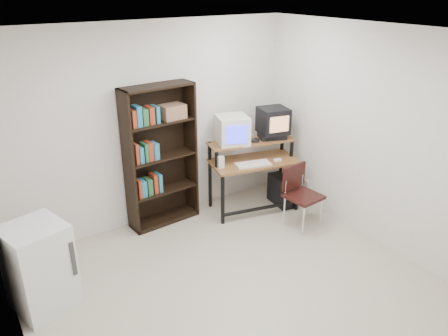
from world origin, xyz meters
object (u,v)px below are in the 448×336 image
bookshelf (159,155)px  crt_tv (273,121)px  pc_tower (281,190)px  crt_monitor (232,130)px  mini_fridge (40,267)px  computer_desk (253,163)px  school_chair (300,190)px

bookshelf → crt_tv: bearing=-15.7°
crt_tv → pc_tower: size_ratio=1.00×
crt_monitor → mini_fridge: bearing=-148.0°
computer_desk → crt_tv: size_ratio=2.89×
school_chair → mini_fridge: 3.20m
crt_tv → school_chair: size_ratio=0.54×
computer_desk → school_chair: bearing=-60.2°
pc_tower → bookshelf: size_ratio=0.24×
bookshelf → crt_monitor: bearing=-15.2°
pc_tower → school_chair: 0.69m
crt_tv → mini_fridge: bearing=-157.6°
bookshelf → school_chair: bearing=-41.0°
computer_desk → bookshelf: bearing=175.6°
crt_tv → mini_fridge: crt_tv is taller
crt_monitor → school_chair: 1.20m
crt_tv → pc_tower: 1.04m
computer_desk → school_chair: (0.22, -0.72, -0.18)m
crt_tv → mini_fridge: (-3.33, -0.56, -0.78)m
crt_monitor → mini_fridge: size_ratio=0.56×
pc_tower → school_chair: (-0.20, -0.58, 0.30)m
school_chair → pc_tower: bearing=65.7°
computer_desk → crt_monitor: (-0.23, 0.18, 0.47)m
crt_tv → crt_monitor: bearing=-180.0°
mini_fridge → computer_desk: bearing=-5.2°
school_chair → crt_tv: bearing=74.0°
crt_tv → bookshelf: (-1.59, 0.34, -0.28)m
crt_monitor → bookshelf: bearing=-173.8°
pc_tower → mini_fridge: 3.42m
computer_desk → mini_fridge: 3.03m
school_chair → bookshelf: size_ratio=0.45×
crt_tv → school_chair: (-0.14, -0.77, -0.72)m
school_chair → bookshelf: 1.87m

